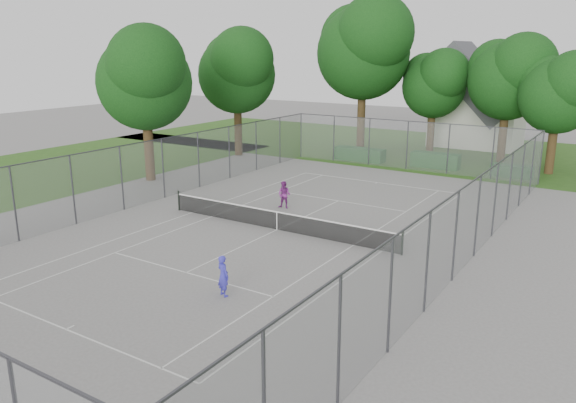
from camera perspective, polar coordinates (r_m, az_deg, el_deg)
The scene contains 18 objects.
ground at distance 27.23m, azimuth -1.14°, elevation -2.90°, with size 120.00×120.00×0.00m, color slate.
grass_far at distance 50.35m, azimuth 15.59°, elevation 4.98°, with size 60.00×20.00×0.00m, color #274C15.
grass_left at distance 43.12m, azimuth -26.27°, elevation 2.31°, with size 16.00×40.00×0.00m, color #274C15.
court_markings at distance 27.22m, azimuth -1.14°, elevation -2.89°, with size 11.03×23.83×0.01m.
tennis_net at distance 27.07m, azimuth -1.14°, elevation -1.88°, with size 12.87×0.10×1.10m.
perimeter_fence at distance 26.72m, azimuth -1.16°, elevation 0.79°, with size 18.08×34.08×3.52m.
tree_far_left at distance 48.72m, azimuth 7.76°, elevation 15.48°, with size 8.91×8.13×12.80m.
tree_far_midleft at distance 48.81m, azimuth 14.68°, elevation 11.73°, with size 5.98×5.46×8.60m.
tree_far_midright at distance 45.91m, azimuth 21.61°, elevation 11.92°, with size 6.74×6.16×9.69m.
tree_far_right at distance 42.78m, azimuth 25.89°, elevation 10.17°, with size 5.89×5.38×8.47m.
tree_side_back at distance 46.05m, azimuth -5.20°, elevation 13.35°, with size 7.10×6.48×10.21m.
tree_side_front at distance 37.74m, azimuth -14.41°, elevation 12.37°, with size 6.98×6.37×10.03m.
hedge_left at distance 44.56m, azimuth 7.29°, elevation 4.79°, with size 3.98×1.19×0.99m, color #17481A.
hedge_mid at distance 42.85m, azimuth 14.72°, elevation 4.07°, with size 3.52×1.01×1.11m, color #17481A.
hedge_right at distance 41.40m, azimuth 21.76°, elevation 2.90°, with size 2.73×1.00×0.82m, color #17481A.
house at distance 53.55m, azimuth 18.78°, elevation 9.30°, with size 7.36×5.71×9.17m.
girl_player at distance 20.06m, azimuth -6.60°, elevation -7.49°, with size 0.55×0.36×1.51m, color #3732BC.
woman_player at distance 30.73m, azimuth -0.38°, elevation 0.69°, with size 0.74×0.57×1.51m, color #832B82.
Camera 1 is at (14.40, -21.50, 8.46)m, focal length 35.00 mm.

